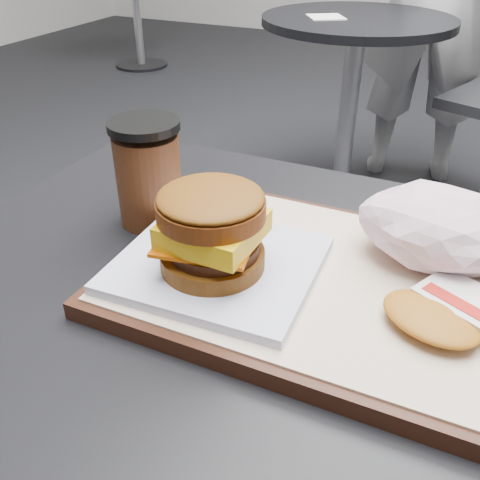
% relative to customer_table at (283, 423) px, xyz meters
% --- Properties ---
extents(customer_table, '(0.80, 0.60, 0.77)m').
position_rel_customer_table_xyz_m(customer_table, '(0.00, 0.00, 0.00)').
color(customer_table, '#A5A5AA').
rests_on(customer_table, ground).
extents(serving_tray, '(0.38, 0.28, 0.02)m').
position_rel_customer_table_xyz_m(serving_tray, '(0.01, 0.02, 0.20)').
color(serving_tray, black).
rests_on(serving_tray, customer_table).
extents(breakfast_sandwich, '(0.20, 0.18, 0.09)m').
position_rel_customer_table_xyz_m(breakfast_sandwich, '(-0.07, -0.02, 0.24)').
color(breakfast_sandwich, white).
rests_on(breakfast_sandwich, serving_tray).
extents(hash_brown, '(0.13, 0.12, 0.02)m').
position_rel_customer_table_xyz_m(hash_brown, '(0.14, 0.00, 0.22)').
color(hash_brown, white).
rests_on(hash_brown, serving_tray).
extents(crumpled_wrapper, '(0.16, 0.13, 0.07)m').
position_rel_customer_table_xyz_m(crumpled_wrapper, '(0.12, 0.10, 0.24)').
color(crumpled_wrapper, white).
rests_on(crumpled_wrapper, serving_tray).
extents(coffee_cup, '(0.08, 0.08, 0.12)m').
position_rel_customer_table_xyz_m(coffee_cup, '(-0.20, 0.07, 0.25)').
color(coffee_cup, '#452110').
rests_on(coffee_cup, customer_table).
extents(neighbor_table, '(0.70, 0.70, 0.75)m').
position_rel_customer_table_xyz_m(neighbor_table, '(-0.35, 1.65, -0.03)').
color(neighbor_table, black).
rests_on(neighbor_table, ground).
extents(napkin, '(0.17, 0.17, 0.00)m').
position_rel_customer_table_xyz_m(napkin, '(-0.45, 1.58, 0.17)').
color(napkin, white).
rests_on(napkin, neighbor_table).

